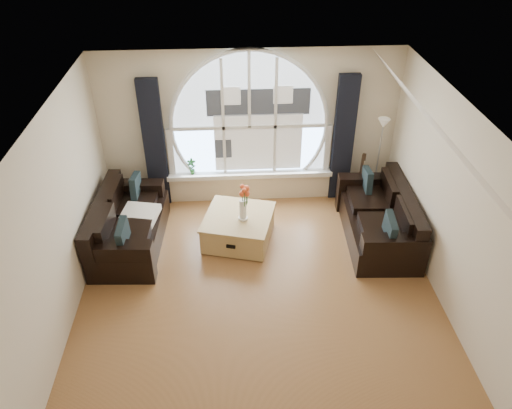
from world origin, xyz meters
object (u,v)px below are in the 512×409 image
object	(u,v)px
vase_flowers	(243,198)
floor_lamp	(378,162)
sofa_left	(129,224)
potted_plant	(192,167)
coffee_chest	(239,227)
sofa_right	(378,217)
guitar	(359,178)

from	to	relation	value
vase_flowers	floor_lamp	bearing A→B (deg)	24.35
sofa_left	floor_lamp	world-z (taller)	floor_lamp
sofa_left	potted_plant	distance (m)	1.56
sofa_left	vase_flowers	size ratio (longest dim) A/B	2.71
coffee_chest	potted_plant	size ratio (longest dim) A/B	3.49
sofa_right	potted_plant	world-z (taller)	potted_plant
sofa_left	vase_flowers	xyz separation A→B (m)	(1.78, -0.07, 0.46)
sofa_right	floor_lamp	bearing A→B (deg)	81.38
sofa_right	potted_plant	size ratio (longest dim) A/B	6.51
coffee_chest	floor_lamp	bearing A→B (deg)	37.13
guitar	potted_plant	distance (m)	2.93
guitar	sofa_left	bearing A→B (deg)	-142.68
sofa_right	floor_lamp	xyz separation A→B (m)	(0.22, 1.08, 0.40)
potted_plant	floor_lamp	bearing A→B (deg)	-3.68
sofa_right	potted_plant	distance (m)	3.27
coffee_chest	potted_plant	xyz separation A→B (m)	(-0.77, 1.20, 0.45)
potted_plant	sofa_left	bearing A→B (deg)	-127.82
sofa_right	sofa_left	bearing A→B (deg)	-178.15
vase_flowers	potted_plant	xyz separation A→B (m)	(-0.84, 1.28, -0.16)
sofa_left	sofa_right	bearing A→B (deg)	2.15
sofa_right	floor_lamp	size ratio (longest dim) A/B	1.20
coffee_chest	guitar	distance (m)	2.35
vase_flowers	floor_lamp	size ratio (longest dim) A/B	0.44
coffee_chest	guitar	bearing A→B (deg)	38.47
sofa_right	coffee_chest	bearing A→B (deg)	-179.20
guitar	floor_lamp	bearing A→B (deg)	35.57
floor_lamp	coffee_chest	bearing A→B (deg)	-157.86
sofa_left	guitar	size ratio (longest dim) A/B	1.79
vase_flowers	sofa_left	bearing A→B (deg)	177.70
guitar	vase_flowers	bearing A→B (deg)	-130.37
potted_plant	guitar	bearing A→B (deg)	-5.31
sofa_left	sofa_right	xyz separation A→B (m)	(3.93, -0.08, 0.00)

